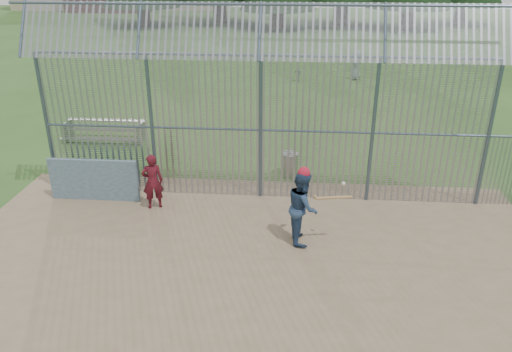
# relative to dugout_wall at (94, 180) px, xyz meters

# --- Properties ---
(ground) EXTENTS (120.00, 120.00, 0.00)m
(ground) POSITION_rel_dugout_wall_xyz_m (4.60, -2.90, -0.62)
(ground) COLOR #2D511E
(ground) RESTS_ON ground
(dirt_infield) EXTENTS (14.00, 10.00, 0.02)m
(dirt_infield) POSITION_rel_dugout_wall_xyz_m (4.60, -3.40, -0.61)
(dirt_infield) COLOR #756047
(dirt_infield) RESTS_ON ground
(dugout_wall) EXTENTS (2.50, 0.12, 1.20)m
(dugout_wall) POSITION_rel_dugout_wall_xyz_m (0.00, 0.00, 0.00)
(dugout_wall) COLOR #38566B
(dugout_wall) RESTS_ON dirt_infield
(batter) EXTENTS (0.77, 0.94, 1.79)m
(batter) POSITION_rel_dugout_wall_xyz_m (5.77, -1.74, 0.30)
(batter) COLOR navy
(batter) RESTS_ON dirt_infield
(onlooker) EXTENTS (0.66, 0.55, 1.54)m
(onlooker) POSITION_rel_dugout_wall_xyz_m (1.77, -0.34, 0.17)
(onlooker) COLOR maroon
(onlooker) RESTS_ON dirt_infield
(bg_kid_standing) EXTENTS (0.94, 0.91, 1.62)m
(bg_kid_standing) POSITION_rel_dugout_wall_xyz_m (8.77, 15.62, 0.19)
(bg_kid_standing) COLOR slate
(bg_kid_standing) RESTS_ON ground
(bg_kid_seated) EXTENTS (0.49, 0.41, 0.78)m
(bg_kid_seated) POSITION_rel_dugout_wall_xyz_m (5.61, 15.00, -0.23)
(bg_kid_seated) COLOR slate
(bg_kid_seated) RESTS_ON ground
(batting_gear) EXTENTS (1.27, 0.40, 0.71)m
(batting_gear) POSITION_rel_dugout_wall_xyz_m (5.89, -1.76, 1.08)
(batting_gear) COLOR #AF172C
(batting_gear) RESTS_ON ground
(trash_can) EXTENTS (0.56, 0.56, 0.82)m
(trash_can) POSITION_rel_dugout_wall_xyz_m (5.40, 2.16, -0.24)
(trash_can) COLOR gray
(trash_can) RESTS_ON ground
(bleacher) EXTENTS (3.00, 0.95, 0.72)m
(bleacher) POSITION_rel_dugout_wall_xyz_m (-1.50, 4.75, -0.21)
(bleacher) COLOR slate
(bleacher) RESTS_ON ground
(backstop_fence) EXTENTS (20.09, 0.81, 5.30)m
(backstop_fence) POSITION_rel_dugout_wall_xyz_m (6.41, 0.53, 1.74)
(backstop_fence) COLOR #47566B
(backstop_fence) RESTS_ON ground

